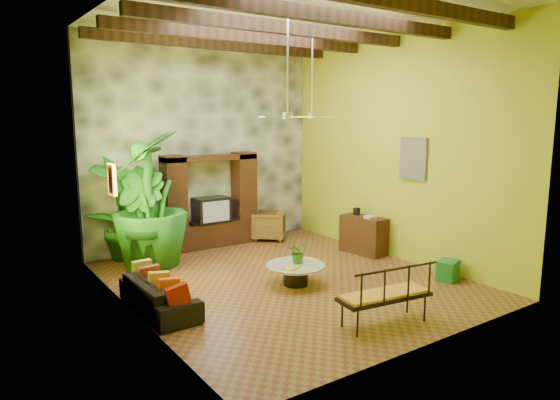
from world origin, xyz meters
TOP-DOWN VIEW (x-y plane):
  - ground at (0.00, 0.00)m, footprint 7.00×7.00m
  - ceiling at (0.00, 0.00)m, footprint 6.00×7.00m
  - back_wall at (0.00, 3.50)m, footprint 6.00×0.02m
  - left_wall at (-3.00, 0.00)m, footprint 0.02×7.00m
  - right_wall at (3.00, 0.00)m, footprint 0.02×7.00m
  - stone_accent_wall at (0.00, 3.44)m, footprint 5.98×0.10m
  - ceiling_beams at (0.00, 0.00)m, footprint 5.95×5.36m
  - entertainment_center at (0.00, 3.14)m, footprint 2.40×0.55m
  - ceiling_fan_front at (-0.20, -0.40)m, footprint 1.28×1.28m
  - ceiling_fan_back at (1.60, 1.20)m, footprint 1.28×1.28m
  - wall_art_mask at (-2.96, 1.00)m, footprint 0.06×0.32m
  - wall_art_painting at (2.96, -0.60)m, footprint 0.06×0.70m
  - sofa at (-2.63, -0.16)m, footprint 0.77×1.88m
  - wicker_armchair at (1.55, 2.91)m, footprint 1.15×1.15m
  - tall_plant_a at (-2.24, 3.15)m, footprint 1.53×1.34m
  - tall_plant_b at (-2.04, 2.24)m, footprint 1.23×1.39m
  - tall_plant_c at (-1.84, 2.36)m, footprint 2.19×2.19m
  - coffee_table at (0.01, -0.38)m, footprint 1.12×1.12m
  - centerpiece_plant at (0.13, -0.29)m, footprint 0.44×0.40m
  - yellow_tray at (-0.22, -0.56)m, footprint 0.32×0.27m
  - iron_bench at (0.04, -2.73)m, footprint 1.56×0.74m
  - side_console at (2.65, 0.52)m, footprint 0.62×1.15m
  - green_bin at (2.65, -1.86)m, footprint 0.53×0.45m

SIDE VIEW (x-z plane):
  - ground at x=0.00m, z-range 0.00..0.00m
  - green_bin at x=2.65m, z-range 0.00..0.39m
  - coffee_table at x=0.01m, z-range 0.06..0.46m
  - sofa at x=-2.63m, z-range 0.00..0.54m
  - wicker_armchair at x=1.55m, z-range 0.00..0.75m
  - yellow_tray at x=-0.22m, z-range 0.40..0.43m
  - side_console at x=2.65m, z-range 0.00..0.88m
  - iron_bench at x=0.04m, z-range 0.25..0.82m
  - centerpiece_plant at x=0.13m, z-range 0.40..0.82m
  - entertainment_center at x=0.00m, z-range -0.18..2.12m
  - tall_plant_b at x=-2.04m, z-range 0.00..2.15m
  - tall_plant_a at x=-2.24m, z-range 0.00..2.43m
  - tall_plant_c at x=-1.84m, z-range 0.00..2.91m
  - wall_art_mask at x=-2.96m, z-range 1.83..2.38m
  - wall_art_painting at x=2.96m, z-range 1.85..2.75m
  - back_wall at x=0.00m, z-range 0.00..5.00m
  - left_wall at x=-3.00m, z-range 0.00..5.00m
  - right_wall at x=3.00m, z-range 0.00..5.00m
  - stone_accent_wall at x=0.00m, z-range 0.01..4.99m
  - ceiling_fan_front at x=-0.20m, z-range 2.47..4.33m
  - ceiling_fan_back at x=1.60m, z-range 2.47..4.33m
  - ceiling_beams at x=0.00m, z-range 4.67..4.89m
  - ceiling at x=0.00m, z-range 4.99..5.01m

